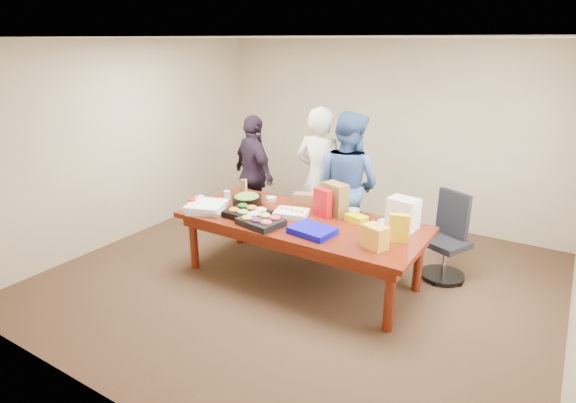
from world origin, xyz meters
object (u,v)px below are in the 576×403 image
Objects in this scene: office_chair at (447,240)px; person_center at (320,180)px; salad_bowl at (247,201)px; conference_table at (301,250)px; person_right at (347,186)px; sheet_cake at (291,213)px.

person_center is (-1.68, 0.01, 0.46)m from office_chair.
office_chair is 0.52× the size of person_center.
conference_table is at bearing -4.52° from salad_bowl.
conference_table is 1.69m from office_chair.
conference_table is at bearing -123.96° from office_chair.
office_chair is at bearing -170.89° from person_right.
office_chair is (1.43, 0.90, 0.12)m from conference_table.
office_chair is 0.53× the size of person_right.
person_center is 5.25× the size of salad_bowl.
person_right is 0.93m from sheet_cake.
office_chair reaches higher than conference_table.
person_right reaches higher than conference_table.
person_right is at bearing 81.31° from conference_table.
sheet_cake reaches higher than conference_table.
person_right is (0.39, -0.01, -0.01)m from person_center.
office_chair is at bearing 20.49° from salad_bowl.
office_chair is at bearing 13.37° from sheet_cake.
person_center is 0.90m from sheet_cake.
salad_bowl reaches higher than sheet_cake.
person_center is at bearing 7.80° from person_right.
sheet_cake is (0.11, -0.88, -0.17)m from person_center.
sheet_cake is at bearing -2.30° from salad_bowl.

